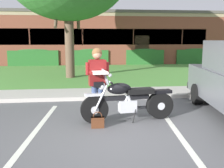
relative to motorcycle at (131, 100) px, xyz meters
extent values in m
plane|color=#565659|center=(-0.36, -0.83, -0.49)|extent=(140.00, 140.00, 0.00)
cube|color=#B7B2A8|center=(-0.36, 2.21, -0.43)|extent=(60.00, 0.20, 0.12)
cube|color=#B7B2A8|center=(-0.36, 3.06, -0.45)|extent=(60.00, 1.50, 0.08)
cube|color=#518E3D|center=(-0.36, 8.22, -0.46)|extent=(60.00, 8.82, 0.06)
cube|color=silver|center=(-2.14, -0.63, -0.49)|extent=(0.57, 4.39, 0.01)
cube|color=silver|center=(0.82, -0.63, -0.49)|extent=(0.57, 4.39, 0.01)
cylinder|color=black|center=(-0.87, -0.12, -0.17)|extent=(0.65, 0.18, 0.64)
cylinder|color=silver|center=(-0.87, -0.12, -0.17)|extent=(0.19, 0.14, 0.18)
cylinder|color=black|center=(0.71, 0.09, -0.17)|extent=(0.66, 0.26, 0.64)
cylinder|color=silver|center=(0.71, 0.09, -0.17)|extent=(0.20, 0.22, 0.18)
cube|color=silver|center=(-0.87, -0.12, 0.18)|extent=(0.45, 0.20, 0.06)
cube|color=black|center=(0.76, 0.10, 0.17)|extent=(0.46, 0.26, 0.08)
cylinder|color=silver|center=(-0.73, -0.18, 0.11)|extent=(0.31, 0.08, 0.58)
cylinder|color=silver|center=(-0.75, -0.02, 0.11)|extent=(0.31, 0.08, 0.58)
sphere|color=silver|center=(-0.70, -0.10, 0.37)|extent=(0.17, 0.17, 0.17)
cylinder|color=silver|center=(-0.56, -0.08, 0.49)|extent=(0.13, 0.72, 0.03)
cylinder|color=black|center=(-0.52, -0.44, 0.49)|extent=(0.06, 0.10, 0.04)
cylinder|color=black|center=(-0.61, 0.28, 0.49)|extent=(0.06, 0.10, 0.04)
sphere|color=silver|center=(-0.54, -0.38, 0.65)|extent=(0.08, 0.08, 0.08)
sphere|color=silver|center=(-0.62, 0.22, 0.65)|extent=(0.08, 0.08, 0.08)
cube|color=#B2BCC6|center=(-0.64, -0.09, 0.59)|extent=(0.19, 0.38, 0.35)
cube|color=black|center=(-0.13, -0.02, 0.07)|extent=(1.10, 0.24, 0.10)
ellipsoid|color=black|center=(-0.30, -0.04, 0.29)|extent=(0.60, 0.39, 0.26)
cube|color=black|center=(0.20, 0.02, 0.21)|extent=(0.67, 0.36, 0.12)
cube|color=silver|center=(-0.10, -0.02, -0.13)|extent=(0.43, 0.29, 0.28)
cylinder|color=silver|center=(-0.13, -0.02, 0.03)|extent=(0.19, 0.14, 0.21)
cylinder|color=silver|center=(-0.06, -0.01, 0.03)|extent=(0.19, 0.14, 0.21)
cylinder|color=silver|center=(0.25, 0.17, -0.23)|extent=(0.61, 0.16, 0.08)
cylinder|color=silver|center=(0.45, 0.20, -0.23)|extent=(0.61, 0.16, 0.08)
cylinder|color=black|center=(0.04, -0.16, -0.34)|extent=(0.11, 0.13, 0.30)
cube|color=black|center=(-0.72, -0.02, -0.44)|extent=(0.14, 0.25, 0.10)
cube|color=black|center=(-0.86, -0.03, -0.44)|extent=(0.14, 0.25, 0.10)
cylinder|color=navy|center=(-0.72, 0.00, -0.06)|extent=(0.14, 0.14, 0.86)
cylinder|color=navy|center=(-0.86, -0.01, -0.06)|extent=(0.14, 0.14, 0.86)
cube|color=maroon|center=(-0.79, 0.00, 0.66)|extent=(0.40, 0.26, 0.58)
cube|color=maroon|center=(-0.79, 0.00, 0.93)|extent=(0.32, 0.23, 0.06)
sphere|color=#A87A5B|center=(-0.79, 0.00, 1.07)|extent=(0.21, 0.21, 0.21)
sphere|color=brown|center=(-0.79, 0.01, 1.10)|extent=(0.23, 0.23, 0.23)
cube|color=black|center=(-0.78, -0.13, 0.41)|extent=(0.23, 0.13, 0.12)
cylinder|color=maroon|center=(-0.61, -0.14, 0.68)|extent=(0.13, 0.35, 0.09)
cylinder|color=maroon|center=(-0.93, -0.18, 0.68)|extent=(0.13, 0.35, 0.09)
cylinder|color=maroon|center=(-0.57, 0.00, 0.76)|extent=(0.10, 0.10, 0.28)
cylinder|color=maroon|center=(-1.01, -0.05, 0.76)|extent=(0.10, 0.10, 0.28)
cube|color=white|center=(-0.76, -0.30, 0.70)|extent=(0.36, 0.36, 0.05)
cube|color=#562D19|center=(-0.82, -0.44, -0.37)|extent=(0.28, 0.12, 0.24)
cube|color=#562D19|center=(-0.82, -0.44, -0.27)|extent=(0.28, 0.13, 0.04)
torus|color=#562D19|center=(-0.82, -0.44, -0.23)|extent=(0.20, 0.02, 0.20)
cube|color=black|center=(2.06, -0.25, 0.99)|extent=(0.43, 2.70, 0.55)
cube|color=black|center=(3.25, 2.15, -0.09)|extent=(1.89, 0.37, 0.20)
cylinder|color=black|center=(2.24, 1.35, -0.19)|extent=(0.32, 0.63, 0.60)
cylinder|color=brown|center=(-1.68, 6.81, 1.01)|extent=(0.43, 0.43, 2.99)
cylinder|color=brown|center=(-1.25, 6.81, 2.62)|extent=(0.15, 0.99, 1.51)
cylinder|color=brown|center=(-2.26, 6.81, 2.43)|extent=(0.15, 1.25, 1.15)
cube|color=#286028|center=(-4.40, 13.03, 0.06)|extent=(3.39, 0.90, 1.10)
ellipsoid|color=#286028|center=(-4.40, 13.03, 0.61)|extent=(3.22, 0.84, 0.28)
cube|color=#286028|center=(-0.50, 13.03, 0.06)|extent=(2.50, 0.90, 1.10)
ellipsoid|color=#286028|center=(-0.50, 13.03, 0.61)|extent=(2.38, 0.84, 0.28)
cube|color=#286028|center=(3.40, 13.03, 0.06)|extent=(2.73, 0.90, 1.10)
ellipsoid|color=#286028|center=(3.40, 13.03, 0.61)|extent=(2.60, 0.84, 0.28)
cube|color=#286028|center=(7.30, 13.03, 0.06)|extent=(3.13, 0.90, 1.10)
ellipsoid|color=#286028|center=(7.30, 13.03, 0.61)|extent=(2.97, 0.84, 0.28)
cube|color=brown|center=(-1.03, 18.46, 1.35)|extent=(21.02, 11.51, 3.68)
cube|color=#998466|center=(-1.03, 12.74, 3.07)|extent=(21.02, 0.10, 0.24)
cube|color=#4C4742|center=(-1.03, 18.46, 3.29)|extent=(21.23, 11.63, 0.20)
cube|color=#1E282D|center=(-1.03, 12.73, 1.53)|extent=(17.87, 0.06, 1.10)
cube|color=brown|center=(-4.60, 12.72, 1.53)|extent=(0.08, 0.04, 1.20)
cube|color=brown|center=(-1.03, 12.72, 1.53)|extent=(0.08, 0.04, 1.20)
cube|color=brown|center=(2.55, 12.72, 1.53)|extent=(0.08, 0.04, 1.20)
cube|color=brown|center=(6.12, 12.72, 1.53)|extent=(0.08, 0.04, 1.20)
cube|color=#473323|center=(3.18, 12.74, 0.56)|extent=(1.00, 0.08, 2.10)
camera|label=1|loc=(-1.15, -5.94, 1.43)|focal=42.45mm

